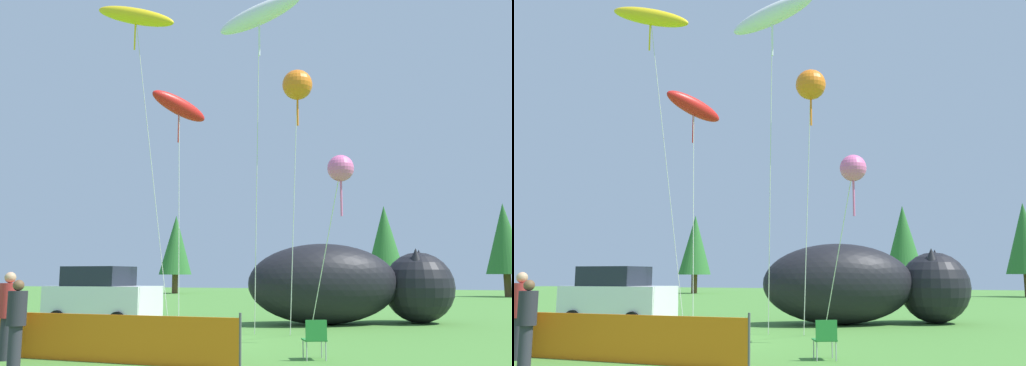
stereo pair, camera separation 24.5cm
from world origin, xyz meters
TOP-DOWN VIEW (x-y plane):
  - ground_plane at (0.00, 0.00)m, footprint 120.00×120.00m
  - parked_car at (-4.75, 3.34)m, footprint 3.93×2.08m
  - folding_chair at (4.46, -1.98)m, footprint 0.64×0.64m
  - inflatable_cat at (3.34, 7.06)m, footprint 7.67×5.81m
  - safety_fence at (0.00, -3.82)m, footprint 6.94×0.25m
  - spectator_in_black_shirt at (-0.72, -5.05)m, footprint 0.37×0.37m
  - spectator_in_green_shirt at (-1.65, -4.30)m, footprint 0.40×0.40m
  - kite_pink_octopus at (4.48, 0.91)m, footprint 1.95×2.80m
  - kite_red_lizard at (-1.67, 3.09)m, footprint 1.71×2.25m
  - kite_orange_flower at (2.90, 2.24)m, footprint 0.93×0.94m
  - kite_yellow_hero at (-3.45, 2.88)m, footprint 3.25×2.08m
  - kite_white_ghost at (2.03, 1.21)m, footprint 2.86×1.88m
  - horizon_tree_east at (10.35, 37.78)m, footprint 3.25×3.25m
  - horizon_tree_west at (-19.67, 36.12)m, footprint 3.20×3.20m
  - horizon_tree_northeast at (1.82, 28.21)m, footprint 2.85×2.85m

SIDE VIEW (x-z plane):
  - ground_plane at x=0.00m, z-range 0.00..0.00m
  - safety_fence at x=0.00m, z-range -0.05..1.01m
  - folding_chair at x=4.46m, z-range 0.07..0.91m
  - spectator_in_black_shirt at x=-0.72m, z-range 0.08..1.76m
  - spectator_in_green_shirt at x=-1.65m, z-range 0.08..1.92m
  - parked_car at x=-4.75m, z-range -0.03..2.05m
  - inflatable_cat at x=3.34m, z-range -0.11..2.80m
  - horizon_tree_northeast at x=1.82m, z-range 0.78..7.58m
  - kite_pink_octopus at x=4.48m, z-range 2.10..7.09m
  - horizon_tree_west at x=-19.67m, z-range 0.87..8.51m
  - horizon_tree_east at x=10.35m, z-range 0.88..8.64m
  - kite_orange_flower at x=2.90m, z-range 3.54..11.61m
  - kite_red_lizard at x=-1.67m, z-range 3.49..11.73m
  - kite_white_ghost at x=2.03m, z-range 4.44..14.68m
  - kite_yellow_hero at x=-3.45m, z-range 5.20..17.15m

